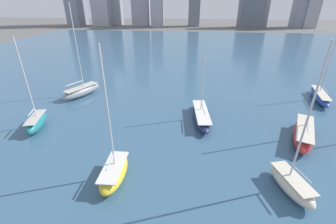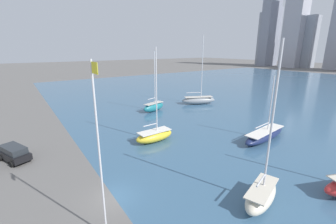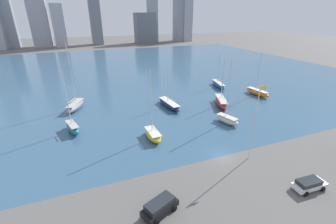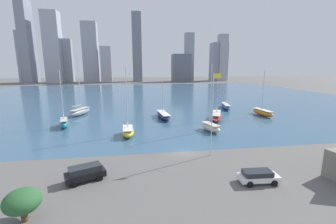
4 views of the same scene
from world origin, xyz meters
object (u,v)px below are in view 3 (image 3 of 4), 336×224
object	(u,v)px
parked_suv_black	(160,206)
flag_pole	(255,121)
sailboat_red	(221,102)
sailboat_orange	(257,92)
sailboat_cream	(227,119)
sailboat_teal	(73,127)
parked_wagon_white	(309,184)
sailboat_navy	(169,104)
sailboat_yellow	(153,134)
sailboat_gray	(75,106)
sailboat_blue	(218,84)

from	to	relation	value
parked_suv_black	flag_pole	bearing A→B (deg)	83.88
sailboat_red	sailboat_orange	xyz separation A→B (m)	(15.10, 3.17, -0.09)
sailboat_red	sailboat_cream	size ratio (longest dim) A/B	0.84
sailboat_teal	parked_wagon_white	size ratio (longest dim) A/B	2.64
sailboat_red	sailboat_cream	world-z (taller)	sailboat_cream
flag_pole	sailboat_orange	size ratio (longest dim) A/B	1.03
sailboat_cream	flag_pole	bearing A→B (deg)	-126.34
sailboat_teal	sailboat_navy	size ratio (longest dim) A/B	1.21
flag_pole	sailboat_teal	size ratio (longest dim) A/B	1.00
sailboat_teal	sailboat_orange	bearing A→B (deg)	-11.06
sailboat_yellow	parked_wagon_white	distance (m)	26.92
sailboat_gray	sailboat_blue	size ratio (longest dim) A/B	1.56
flag_pole	parked_wagon_white	xyz separation A→B (m)	(2.86, -9.13, -6.18)
sailboat_navy	parked_wagon_white	world-z (taller)	sailboat_navy
sailboat_yellow	parked_suv_black	bearing A→B (deg)	-107.56
flag_pole	sailboat_blue	size ratio (longest dim) A/B	1.21
sailboat_yellow	sailboat_cream	bearing A→B (deg)	-0.73
sailboat_red	sailboat_teal	size ratio (longest dim) A/B	0.93
sailboat_navy	parked_wagon_white	bearing A→B (deg)	-85.34
sailboat_blue	sailboat_red	world-z (taller)	sailboat_red
flag_pole	parked_wagon_white	size ratio (longest dim) A/B	2.64
sailboat_cream	parked_suv_black	size ratio (longest dim) A/B	2.80
flag_pole	sailboat_cream	world-z (taller)	sailboat_cream
flag_pole	parked_suv_black	size ratio (longest dim) A/B	2.53
parked_wagon_white	parked_suv_black	bearing A→B (deg)	-96.85
sailboat_gray	sailboat_red	distance (m)	38.74
flag_pole	parked_suv_black	xyz separation A→B (m)	(-18.18, -5.47, -5.99)
sailboat_yellow	sailboat_gray	bearing A→B (deg)	120.80
sailboat_gray	flag_pole	bearing A→B (deg)	-26.22
sailboat_red	parked_suv_black	bearing A→B (deg)	-112.15
parked_suv_black	parked_wagon_white	xyz separation A→B (m)	(21.05, -3.66, -0.19)
sailboat_blue	sailboat_teal	bearing A→B (deg)	-149.53
sailboat_teal	parked_wagon_white	bearing A→B (deg)	-60.46
sailboat_cream	parked_wagon_white	size ratio (longest dim) A/B	2.92
parked_wagon_white	sailboat_teal	bearing A→B (deg)	-131.11
sailboat_gray	sailboat_navy	world-z (taller)	sailboat_gray
sailboat_blue	sailboat_navy	distance (m)	24.83
sailboat_teal	sailboat_cream	size ratio (longest dim) A/B	0.91
sailboat_orange	parked_suv_black	size ratio (longest dim) A/B	2.46
sailboat_orange	sailboat_teal	world-z (taller)	sailboat_teal
flag_pole	sailboat_gray	distance (m)	44.26
sailboat_yellow	sailboat_orange	bearing A→B (deg)	17.27
flag_pole	sailboat_navy	xyz separation A→B (m)	(-4.25, 26.75, -6.21)
sailboat_gray	sailboat_cream	distance (m)	38.42
sailboat_red	sailboat_cream	xyz separation A→B (m)	(-4.99, -9.91, -0.03)
parked_suv_black	sailboat_orange	bearing A→B (deg)	103.52
sailboat_yellow	sailboat_navy	world-z (taller)	sailboat_yellow
sailboat_teal	sailboat_yellow	size ratio (longest dim) A/B	0.94
flag_pole	sailboat_red	bearing A→B (deg)	67.61
sailboat_teal	sailboat_cream	distance (m)	33.71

